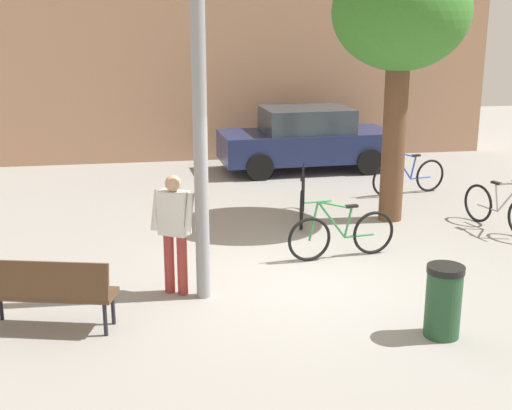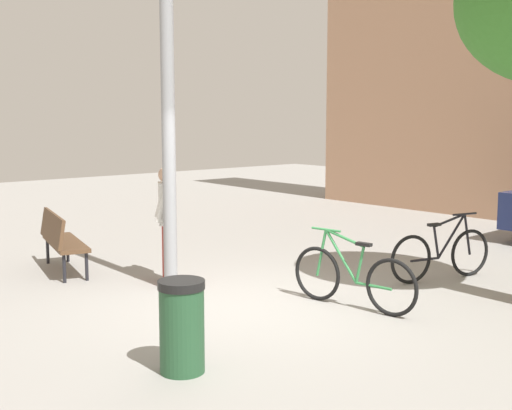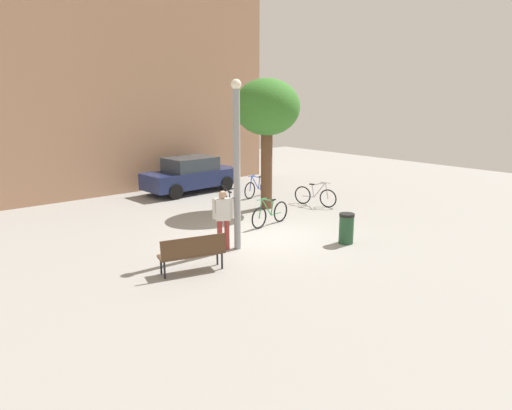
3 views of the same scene
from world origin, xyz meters
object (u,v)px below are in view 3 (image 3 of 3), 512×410
at_px(lamppost, 237,161).
at_px(person_by_lamppost, 223,216).
at_px(parked_car_navy, 191,175).
at_px(plaza_tree, 267,110).
at_px(bicycle_silver, 315,196).
at_px(bicycle_green, 270,214).
at_px(trash_bin, 346,228).
at_px(park_bench, 193,251).
at_px(bicycle_blue, 258,188).
at_px(bicycle_black, 228,203).

relative_size(lamppost, person_by_lamppost, 2.75).
bearing_deg(parked_car_navy, plaza_tree, -82.72).
xyz_separation_m(person_by_lamppost, bicycle_silver, (5.85, 1.93, -0.58)).
xyz_separation_m(lamppost, parked_car_navy, (3.24, 7.47, -1.68)).
bearing_deg(bicycle_green, lamppost, -152.59).
xyz_separation_m(person_by_lamppost, trash_bin, (3.05, -1.84, -0.52)).
height_order(plaza_tree, bicycle_silver, plaza_tree).
xyz_separation_m(park_bench, bicycle_green, (4.23, 1.92, -0.16)).
height_order(lamppost, bicycle_green, lamppost).
relative_size(bicycle_blue, parked_car_navy, 0.42).
height_order(bicycle_black, parked_car_navy, parked_car_navy).
bearing_deg(lamppost, bicycle_silver, 20.98).
relative_size(lamppost, park_bench, 2.76).
relative_size(person_by_lamppost, trash_bin, 1.89).
height_order(parked_car_navy, trash_bin, parked_car_navy).
xyz_separation_m(plaza_tree, bicycle_green, (-1.51, -1.88, -3.29)).
xyz_separation_m(bicycle_silver, trash_bin, (-2.80, -3.77, 0.06)).
distance_m(lamppost, bicycle_blue, 7.14).
bearing_deg(bicycle_silver, bicycle_black, 160.31).
bearing_deg(bicycle_blue, parked_car_navy, 121.19).
relative_size(bicycle_green, parked_car_navy, 0.42).
relative_size(bicycle_silver, bicycle_blue, 0.99).
distance_m(park_bench, bicycle_silver, 7.96).
bearing_deg(trash_bin, person_by_lamppost, 148.95).
xyz_separation_m(bicycle_silver, bicycle_black, (-3.33, 1.19, 0.00)).
bearing_deg(bicycle_green, bicycle_blue, 54.70).
distance_m(bicycle_green, trash_bin, 2.88).
bearing_deg(plaza_tree, bicycle_black, 172.01).
relative_size(bicycle_black, parked_car_navy, 0.41).
relative_size(bicycle_black, trash_bin, 1.99).
bearing_deg(lamppost, park_bench, -159.37).
xyz_separation_m(bicycle_green, parked_car_navy, (0.95, 6.28, 0.39)).
xyz_separation_m(lamppost, park_bench, (-1.94, -0.73, -1.91)).
relative_size(plaza_tree, bicycle_blue, 2.70).
relative_size(parked_car_navy, trash_bin, 4.83).
bearing_deg(plaza_tree, bicycle_blue, 58.94).
bearing_deg(park_bench, bicycle_green, 24.39).
distance_m(lamppost, bicycle_black, 4.45).
xyz_separation_m(person_by_lamppost, bicycle_green, (2.65, 1.01, -0.58)).
distance_m(bicycle_silver, bicycle_blue, 2.77).
relative_size(park_bench, plaza_tree, 0.35).
distance_m(park_bench, trash_bin, 4.72).
relative_size(bicycle_green, bicycle_silver, 1.02).
height_order(park_bench, bicycle_black, bicycle_black).
bearing_deg(bicycle_black, parked_car_navy, 75.51).
height_order(person_by_lamppost, parked_car_navy, person_by_lamppost).
bearing_deg(bicycle_silver, bicycle_blue, 103.31).
distance_m(plaza_tree, bicycle_black, 3.68).
xyz_separation_m(park_bench, bicycle_blue, (6.79, 5.54, -0.16)).
bearing_deg(parked_car_navy, bicycle_blue, -58.81).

